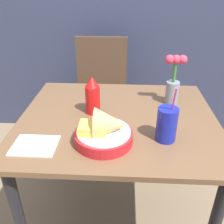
{
  "coord_description": "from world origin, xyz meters",
  "views": [
    {
      "loc": [
        0.03,
        -1.06,
        1.35
      ],
      "look_at": [
        -0.03,
        -0.06,
        0.8
      ],
      "focal_mm": 40.0,
      "sensor_mm": 36.0,
      "label": 1
    }
  ],
  "objects_px": {
    "drink_cup": "(167,125)",
    "flower_vase": "(173,82)",
    "food_basket": "(106,131)",
    "ketchup_bottle": "(93,96)",
    "chair_far_window": "(101,88)"
  },
  "relations": [
    {
      "from": "drink_cup",
      "to": "flower_vase",
      "type": "bearing_deg",
      "value": 77.64
    },
    {
      "from": "drink_cup",
      "to": "flower_vase",
      "type": "xyz_separation_m",
      "value": [
        0.08,
        0.34,
        0.05
      ]
    },
    {
      "from": "food_basket",
      "to": "flower_vase",
      "type": "height_order",
      "value": "flower_vase"
    },
    {
      "from": "ketchup_bottle",
      "to": "flower_vase",
      "type": "distance_m",
      "value": 0.43
    },
    {
      "from": "ketchup_bottle",
      "to": "flower_vase",
      "type": "xyz_separation_m",
      "value": [
        0.41,
        0.13,
        0.03
      ]
    },
    {
      "from": "ketchup_bottle",
      "to": "drink_cup",
      "type": "bearing_deg",
      "value": -33.25
    },
    {
      "from": "chair_far_window",
      "to": "drink_cup",
      "type": "height_order",
      "value": "drink_cup"
    },
    {
      "from": "food_basket",
      "to": "ketchup_bottle",
      "type": "relative_size",
      "value": 1.28
    },
    {
      "from": "ketchup_bottle",
      "to": "drink_cup",
      "type": "height_order",
      "value": "drink_cup"
    },
    {
      "from": "chair_far_window",
      "to": "flower_vase",
      "type": "bearing_deg",
      "value": -54.3
    },
    {
      "from": "chair_far_window",
      "to": "drink_cup",
      "type": "xyz_separation_m",
      "value": [
        0.36,
        -0.95,
        0.26
      ]
    },
    {
      "from": "food_basket",
      "to": "drink_cup",
      "type": "bearing_deg",
      "value": 7.95
    },
    {
      "from": "food_basket",
      "to": "flower_vase",
      "type": "distance_m",
      "value": 0.5
    },
    {
      "from": "chair_far_window",
      "to": "food_basket",
      "type": "height_order",
      "value": "chair_far_window"
    },
    {
      "from": "chair_far_window",
      "to": "food_basket",
      "type": "distance_m",
      "value": 1.02
    }
  ]
}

